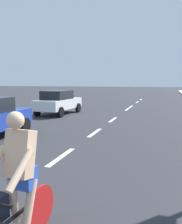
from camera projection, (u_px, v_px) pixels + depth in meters
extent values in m
plane|color=#2D2D33|center=(124.00, 112.00, 17.73)|extent=(160.00, 160.00, 0.00)
cube|color=white|center=(61.00, 157.00, 7.11)|extent=(0.16, 1.80, 0.01)
cube|color=white|center=(95.00, 133.00, 10.45)|extent=(0.16, 1.80, 0.01)
cube|color=white|center=(113.00, 120.00, 13.98)|extent=(0.16, 1.80, 0.01)
cube|color=white|center=(127.00, 109.00, 19.15)|extent=(0.16, 1.80, 0.01)
cube|color=white|center=(131.00, 107.00, 21.12)|extent=(0.16, 1.80, 0.01)
cube|color=white|center=(137.00, 102.00, 25.79)|extent=(0.16, 1.80, 0.01)
cube|color=white|center=(141.00, 99.00, 29.47)|extent=(0.16, 1.80, 0.01)
cylinder|color=red|center=(41.00, 207.00, 3.62)|extent=(0.09, 0.66, 0.66)
cube|color=black|center=(18.00, 214.00, 3.11)|extent=(0.10, 0.95, 0.04)
cylinder|color=black|center=(27.00, 189.00, 3.27)|extent=(0.03, 0.03, 0.48)
cube|color=beige|center=(20.00, 153.00, 3.08)|extent=(0.36, 0.34, 0.63)
sphere|color=beige|center=(15.00, 120.00, 2.97)|extent=(0.22, 0.22, 0.22)
cube|color=#2D51B7|center=(23.00, 177.00, 3.17)|extent=(0.33, 0.24, 0.28)
cylinder|color=beige|center=(29.00, 204.00, 3.12)|extent=(0.13, 0.32, 0.62)
cylinder|color=beige|center=(14.00, 201.00, 3.21)|extent=(0.12, 0.21, 0.63)
cylinder|color=beige|center=(20.00, 170.00, 2.78)|extent=(0.12, 0.49, 0.41)
cylinder|color=black|center=(25.00, 125.00, 10.38)|extent=(0.20, 0.65, 0.64)
cube|color=white|center=(59.00, 104.00, 16.32)|extent=(1.88, 4.02, 0.64)
cube|color=black|center=(57.00, 95.00, 16.06)|extent=(1.57, 2.13, 0.56)
cylinder|color=black|center=(57.00, 107.00, 17.89)|extent=(0.22, 0.65, 0.64)
cylinder|color=black|center=(78.00, 108.00, 17.32)|extent=(0.22, 0.65, 0.64)
cylinder|color=black|center=(37.00, 111.00, 15.40)|extent=(0.22, 0.65, 0.64)
cylinder|color=black|center=(61.00, 112.00, 14.83)|extent=(0.22, 0.65, 0.64)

